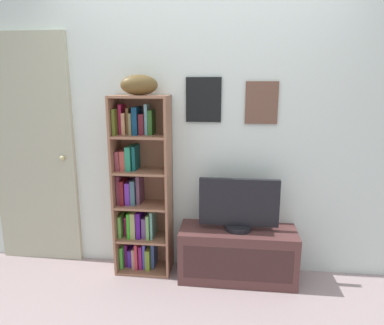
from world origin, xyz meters
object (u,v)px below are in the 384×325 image
at_px(football, 139,85).
at_px(tv_stand, 237,254).
at_px(bookshelf, 139,191).
at_px(television, 239,205).
at_px(door, 33,152).

xyz_separation_m(football, tv_stand, (0.81, -0.05, -1.39)).
distance_m(bookshelf, tv_stand, 0.99).
xyz_separation_m(television, door, (-1.83, 0.16, 0.37)).
bearing_deg(tv_stand, television, 90.00).
distance_m(football, tv_stand, 1.61).
distance_m(bookshelf, football, 0.89).
height_order(television, door, door).
relative_size(bookshelf, door, 0.75).
xyz_separation_m(bookshelf, football, (0.04, -0.03, 0.89)).
bearing_deg(football, bookshelf, 142.85).
distance_m(tv_stand, door, 2.01).
height_order(bookshelf, television, bookshelf).
bearing_deg(football, television, -3.35).
xyz_separation_m(tv_stand, television, (-0.00, 0.00, 0.43)).
bearing_deg(door, football, -6.28).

